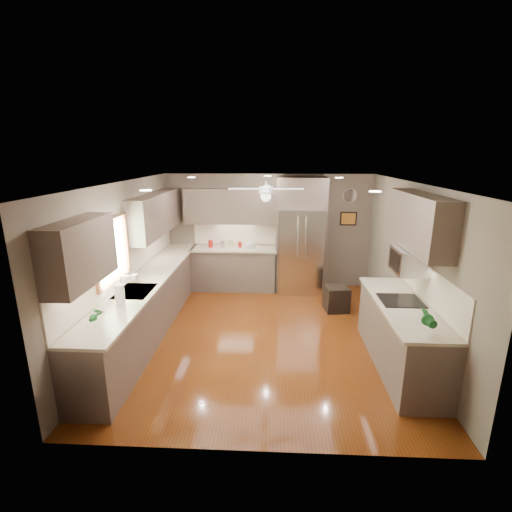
# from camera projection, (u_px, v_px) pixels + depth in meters

# --- Properties ---
(floor) EXTENTS (5.00, 5.00, 0.00)m
(floor) POSITION_uv_depth(u_px,v_px,m) (264.00, 335.00, 6.17)
(floor) COLOR #50220A
(floor) RESTS_ON ground
(ceiling) EXTENTS (5.00, 5.00, 0.00)m
(ceiling) POSITION_uv_depth(u_px,v_px,m) (266.00, 183.00, 5.50)
(ceiling) COLOR white
(ceiling) RESTS_ON ground
(wall_back) EXTENTS (4.50, 0.00, 4.50)m
(wall_back) POSITION_uv_depth(u_px,v_px,m) (268.00, 231.00, 8.24)
(wall_back) COLOR #695D50
(wall_back) RESTS_ON ground
(wall_front) EXTENTS (4.50, 0.00, 4.50)m
(wall_front) POSITION_uv_depth(u_px,v_px,m) (258.00, 340.00, 3.43)
(wall_front) COLOR #695D50
(wall_front) RESTS_ON ground
(wall_left) EXTENTS (0.00, 5.00, 5.00)m
(wall_left) POSITION_uv_depth(u_px,v_px,m) (125.00, 261.00, 5.94)
(wall_left) COLOR #695D50
(wall_left) RESTS_ON ground
(wall_right) EXTENTS (0.00, 5.00, 5.00)m
(wall_right) POSITION_uv_depth(u_px,v_px,m) (410.00, 265.00, 5.73)
(wall_right) COLOR #695D50
(wall_right) RESTS_ON ground
(canister_a) EXTENTS (0.12, 0.12, 0.16)m
(canister_a) POSITION_uv_depth(u_px,v_px,m) (211.00, 244.00, 8.07)
(canister_a) COLOR maroon
(canister_a) RESTS_ON back_run
(canister_b) EXTENTS (0.12, 0.12, 0.16)m
(canister_b) POSITION_uv_depth(u_px,v_px,m) (223.00, 244.00, 8.07)
(canister_b) COLOR silver
(canister_b) RESTS_ON back_run
(canister_c) EXTENTS (0.14, 0.14, 0.20)m
(canister_c) POSITION_uv_depth(u_px,v_px,m) (231.00, 243.00, 8.07)
(canister_c) COLOR #C1B290
(canister_c) RESTS_ON back_run
(canister_d) EXTENTS (0.09, 0.09, 0.12)m
(canister_d) POSITION_uv_depth(u_px,v_px,m) (240.00, 245.00, 8.08)
(canister_d) COLOR maroon
(canister_d) RESTS_ON back_run
(soap_bottle) EXTENTS (0.09, 0.09, 0.18)m
(soap_bottle) POSITION_uv_depth(u_px,v_px,m) (135.00, 276.00, 5.89)
(soap_bottle) COLOR white
(soap_bottle) RESTS_ON left_run
(potted_plant_left) EXTENTS (0.15, 0.11, 0.29)m
(potted_plant_left) POSITION_uv_depth(u_px,v_px,m) (95.00, 315.00, 4.37)
(potted_plant_left) COLOR #195820
(potted_plant_left) RESTS_ON left_run
(potted_plant_right) EXTENTS (0.19, 0.16, 0.33)m
(potted_plant_right) POSITION_uv_depth(u_px,v_px,m) (427.00, 318.00, 4.22)
(potted_plant_right) COLOR #195820
(potted_plant_right) RESTS_ON right_run
(bowl) EXTENTS (0.29, 0.29, 0.06)m
(bowl) POSITION_uv_depth(u_px,v_px,m) (250.00, 247.00, 8.01)
(bowl) COLOR #C1B290
(bowl) RESTS_ON back_run
(left_run) EXTENTS (0.65, 4.70, 1.45)m
(left_run) POSITION_uv_depth(u_px,v_px,m) (150.00, 302.00, 6.27)
(left_run) COLOR brown
(left_run) RESTS_ON ground
(back_run) EXTENTS (1.85, 0.65, 1.45)m
(back_run) POSITION_uv_depth(u_px,v_px,m) (235.00, 267.00, 8.19)
(back_run) COLOR brown
(back_run) RESTS_ON ground
(uppers) EXTENTS (4.50, 4.70, 0.95)m
(uppers) POSITION_uv_depth(u_px,v_px,m) (223.00, 216.00, 6.38)
(uppers) COLOR brown
(uppers) RESTS_ON wall_left
(window) EXTENTS (0.05, 1.12, 0.92)m
(window) POSITION_uv_depth(u_px,v_px,m) (112.00, 251.00, 5.38)
(window) COLOR #BFF2B2
(window) RESTS_ON wall_left
(sink) EXTENTS (0.50, 0.70, 0.32)m
(sink) POSITION_uv_depth(u_px,v_px,m) (135.00, 293.00, 5.54)
(sink) COLOR silver
(sink) RESTS_ON left_run
(refrigerator) EXTENTS (1.06, 0.75, 2.45)m
(refrigerator) POSITION_uv_depth(u_px,v_px,m) (300.00, 238.00, 7.89)
(refrigerator) COLOR silver
(refrigerator) RESTS_ON ground
(right_run) EXTENTS (0.70, 2.20, 1.45)m
(right_run) POSITION_uv_depth(u_px,v_px,m) (401.00, 334.00, 5.18)
(right_run) COLOR brown
(right_run) RESTS_ON ground
(microwave) EXTENTS (0.43, 0.55, 0.34)m
(microwave) POSITION_uv_depth(u_px,v_px,m) (410.00, 261.00, 5.15)
(microwave) COLOR silver
(microwave) RESTS_ON wall_right
(ceiling_fan) EXTENTS (1.18, 1.18, 0.32)m
(ceiling_fan) POSITION_uv_depth(u_px,v_px,m) (266.00, 192.00, 5.83)
(ceiling_fan) COLOR white
(ceiling_fan) RESTS_ON ceiling
(recessed_lights) EXTENTS (2.84, 3.14, 0.01)m
(recessed_lights) POSITION_uv_depth(u_px,v_px,m) (264.00, 181.00, 5.89)
(recessed_lights) COLOR white
(recessed_lights) RESTS_ON ceiling
(wall_clock) EXTENTS (0.30, 0.03, 0.30)m
(wall_clock) POSITION_uv_depth(u_px,v_px,m) (350.00, 195.00, 7.93)
(wall_clock) COLOR white
(wall_clock) RESTS_ON wall_back
(framed_print) EXTENTS (0.36, 0.03, 0.30)m
(framed_print) POSITION_uv_depth(u_px,v_px,m) (348.00, 219.00, 8.05)
(framed_print) COLOR black
(framed_print) RESTS_ON wall_back
(stool) EXTENTS (0.48, 0.48, 0.49)m
(stool) POSITION_uv_depth(u_px,v_px,m) (336.00, 298.00, 7.10)
(stool) COLOR black
(stool) RESTS_ON ground
(paper_towel) EXTENTS (0.13, 0.13, 0.32)m
(paper_towel) POSITION_uv_depth(u_px,v_px,m) (120.00, 295.00, 4.97)
(paper_towel) COLOR white
(paper_towel) RESTS_ON left_run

